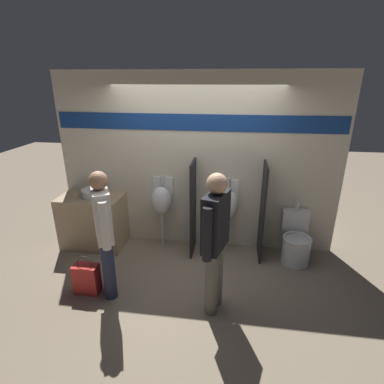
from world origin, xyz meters
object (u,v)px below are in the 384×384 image
at_px(sink_basin, 95,192).
at_px(shopping_bag, 87,278).
at_px(urinal_near_counter, 162,200).
at_px(toilet, 296,243).
at_px(cell_phone, 105,200).
at_px(person_with_lanyard, 104,230).
at_px(urinal_far, 227,204).
at_px(person_in_vest, 215,239).

xyz_separation_m(sink_basin, shopping_bag, (0.37, -1.20, -0.70)).
distance_m(urinal_near_counter, toilet, 2.13).
height_order(cell_phone, shopping_bag, cell_phone).
distance_m(sink_basin, shopping_bag, 1.44).
height_order(sink_basin, urinal_near_counter, urinal_near_counter).
bearing_deg(sink_basin, person_with_lanyard, -60.53).
distance_m(sink_basin, toilet, 3.17).
relative_size(cell_phone, urinal_near_counter, 0.12).
bearing_deg(cell_phone, shopping_bag, -82.87).
bearing_deg(cell_phone, toilet, 1.92).
height_order(sink_basin, toilet, sink_basin).
xyz_separation_m(sink_basin, urinal_far, (2.08, 0.11, -0.13)).
distance_m(sink_basin, urinal_near_counter, 1.06).
distance_m(cell_phone, shopping_bag, 1.22).
height_order(urinal_near_counter, person_in_vest, person_in_vest).
xyz_separation_m(urinal_far, toilet, (1.03, -0.19, -0.48)).
bearing_deg(urinal_far, urinal_near_counter, 180.00).
bearing_deg(urinal_far, sink_basin, -177.08).
bearing_deg(sink_basin, toilet, -1.50).
relative_size(urinal_near_counter, urinal_far, 1.00).
bearing_deg(sink_basin, urinal_far, 2.92).
relative_size(person_in_vest, person_with_lanyard, 1.04).
height_order(cell_phone, toilet, toilet).
xyz_separation_m(sink_basin, person_in_vest, (1.98, -1.25, 0.03)).
height_order(sink_basin, person_in_vest, person_in_vest).
bearing_deg(shopping_bag, cell_phone, 97.13).
bearing_deg(urinal_near_counter, person_in_vest, -55.54).
height_order(sink_basin, shopping_bag, sink_basin).
xyz_separation_m(urinal_near_counter, toilet, (2.06, -0.19, -0.48)).
bearing_deg(urinal_far, person_with_lanyard, -137.79).
xyz_separation_m(urinal_near_counter, person_in_vest, (0.93, -1.36, 0.15)).
xyz_separation_m(sink_basin, toilet, (3.12, -0.08, -0.61)).
height_order(urinal_near_counter, toilet, urinal_near_counter).
relative_size(sink_basin, shopping_bag, 0.76).
relative_size(sink_basin, cell_phone, 2.90).
bearing_deg(urinal_near_counter, person_with_lanyard, -106.68).
height_order(urinal_far, toilet, urinal_far).
distance_m(urinal_near_counter, urinal_far, 1.03).
xyz_separation_m(cell_phone, urinal_far, (1.84, 0.28, -0.08)).
relative_size(urinal_near_counter, shopping_bag, 2.21).
height_order(toilet, person_in_vest, person_in_vest).
height_order(sink_basin, person_with_lanyard, person_with_lanyard).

